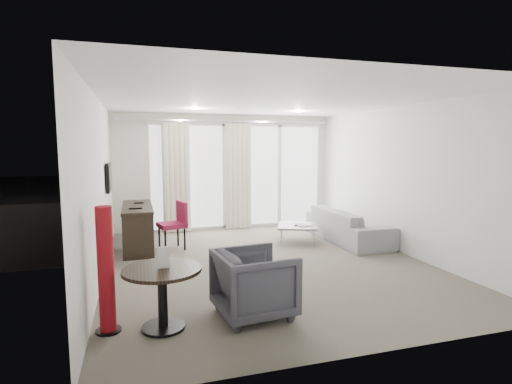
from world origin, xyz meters
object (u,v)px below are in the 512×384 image
object	(u,v)px
coffee_table	(297,233)
rattan_chair_b	(269,200)
desk	(138,227)
desk_chair	(172,226)
tub_armchair	(254,283)
round_table	(163,299)
rattan_chair_a	(239,200)
red_lamp	(106,270)
sofa	(348,225)

from	to	relation	value
coffee_table	rattan_chair_b	xyz separation A→B (m)	(0.56, 3.43, 0.20)
coffee_table	desk	bearing A→B (deg)	172.11
desk_chair	tub_armchair	size ratio (longest dim) A/B	1.08
desk_chair	coffee_table	world-z (taller)	desk_chair
tub_armchair	rattan_chair_b	xyz separation A→B (m)	(2.36, 6.49, 0.00)
round_table	rattan_chair_a	xyz separation A→B (m)	(2.43, 6.31, 0.12)
desk	tub_armchair	distance (m)	3.69
tub_armchair	rattan_chair_b	world-z (taller)	rattan_chair_b
round_table	rattan_chair_a	distance (m)	6.77
desk	coffee_table	xyz separation A→B (m)	(3.03, -0.42, -0.23)
desk	rattan_chair_b	distance (m)	4.68
red_lamp	rattan_chair_b	bearing A→B (deg)	58.72
desk_chair	red_lamp	bearing A→B (deg)	-120.10
sofa	rattan_chair_a	xyz separation A→B (m)	(-1.39, 3.39, 0.13)
desk	red_lamp	size ratio (longest dim) A/B	1.31
desk_chair	sofa	distance (m)	3.47
round_table	red_lamp	size ratio (longest dim) A/B	0.62
desk_chair	round_table	size ratio (longest dim) A/B	1.09
sofa	rattan_chair_a	world-z (taller)	rattan_chair_a
desk	sofa	world-z (taller)	desk
desk	desk_chair	xyz separation A→B (m)	(0.59, -0.27, 0.04)
tub_armchair	desk	bearing A→B (deg)	13.25
red_lamp	tub_armchair	xyz separation A→B (m)	(1.55, -0.06, -0.28)
round_table	tub_armchair	size ratio (longest dim) A/B	0.99
desk	tub_armchair	xyz separation A→B (m)	(1.22, -3.48, -0.03)
round_table	red_lamp	bearing A→B (deg)	170.22
tub_armchair	coffee_table	bearing A→B (deg)	-36.57
red_lamp	coffee_table	size ratio (longest dim) A/B	1.71
tub_armchair	sofa	xyz separation A→B (m)	(2.82, 2.89, -0.05)
sofa	red_lamp	bearing A→B (deg)	122.95
desk	desk_chair	bearing A→B (deg)	-24.30
rattan_chair_a	rattan_chair_b	world-z (taller)	rattan_chair_a
rattan_chair_a	desk	bearing A→B (deg)	-126.25
desk_chair	tub_armchair	distance (m)	3.28
coffee_table	sofa	size ratio (longest dim) A/B	0.35
tub_armchair	desk_chair	bearing A→B (deg)	4.98
coffee_table	rattan_chair_a	size ratio (longest dim) A/B	0.85
rattan_chair_a	sofa	bearing A→B (deg)	-60.41
tub_armchair	coffee_table	distance (m)	3.56
desk_chair	red_lamp	size ratio (longest dim) A/B	0.68
tub_armchair	coffee_table	world-z (taller)	tub_armchair
red_lamp	rattan_chair_a	xyz separation A→B (m)	(2.98, 6.22, -0.20)
tub_armchair	rattan_chair_a	world-z (taller)	rattan_chair_a
tub_armchair	rattan_chair_b	bearing A→B (deg)	-26.08
sofa	rattan_chair_a	bearing A→B (deg)	22.32
red_lamp	sofa	bearing A→B (deg)	32.95
desk_chair	sofa	size ratio (longest dim) A/B	0.40
tub_armchair	red_lamp	bearing A→B (deg)	81.72
desk	red_lamp	xyz separation A→B (m)	(-0.33, -3.42, 0.25)
round_table	coffee_table	size ratio (longest dim) A/B	1.06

